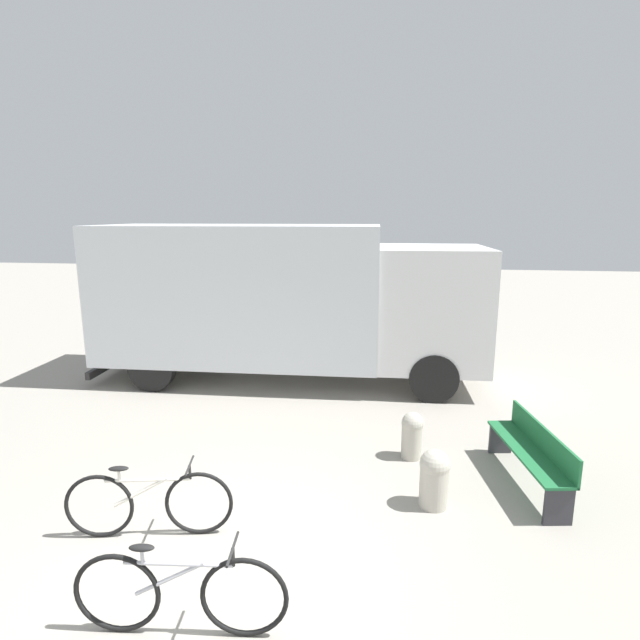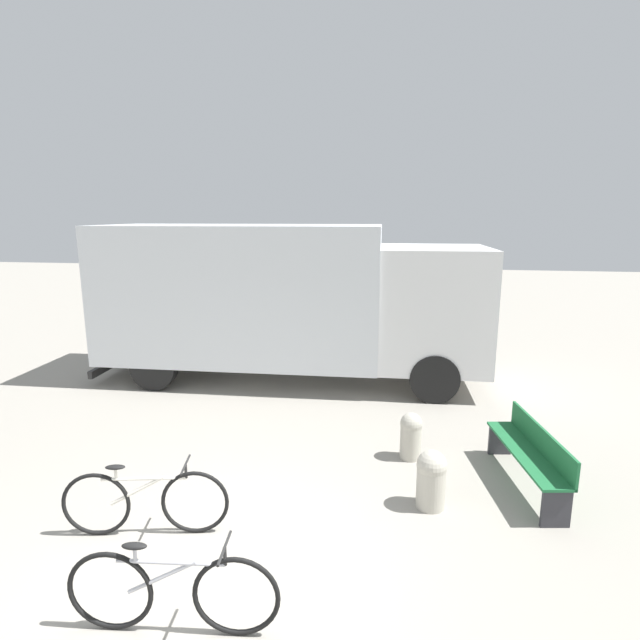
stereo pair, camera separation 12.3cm
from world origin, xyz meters
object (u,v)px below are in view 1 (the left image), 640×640
(park_bench, at_px, (532,451))
(bollard_far_bench, at_px, (412,433))
(bicycle_near, at_px, (149,503))
(delivery_truck, at_px, (284,296))
(bicycle_middle, at_px, (180,593))
(bollard_near_bench, at_px, (434,476))

(park_bench, xyz_separation_m, bollard_far_bench, (-1.55, 0.55, -0.10))
(park_bench, relative_size, bicycle_near, 1.06)
(delivery_truck, height_order, bollard_far_bench, delivery_truck)
(delivery_truck, xyz_separation_m, bicycle_near, (-0.35, -5.70, -1.43))
(park_bench, relative_size, bollard_far_bench, 2.76)
(bicycle_middle, xyz_separation_m, bollard_far_bench, (2.10, 3.53, -0.02))
(bicycle_middle, relative_size, bollard_far_bench, 2.63)
(bollard_near_bench, distance_m, bollard_far_bench, 1.27)
(delivery_truck, bearing_deg, bicycle_middle, -87.00)
(park_bench, distance_m, bicycle_middle, 4.71)
(bicycle_near, xyz_separation_m, bollard_far_bench, (3.00, 2.29, -0.02))
(park_bench, bearing_deg, delivery_truck, 37.65)
(bicycle_near, distance_m, bollard_near_bench, 3.38)
(park_bench, height_order, bollard_near_bench, park_bench)
(bollard_far_bench, bearing_deg, bicycle_middle, -120.70)
(delivery_truck, relative_size, bollard_near_bench, 11.11)
(bollard_near_bench, height_order, bollard_far_bench, bollard_near_bench)
(bicycle_near, distance_m, bicycle_middle, 1.53)
(park_bench, height_order, bollard_far_bench, park_bench)
(bicycle_middle, bearing_deg, bollard_far_bench, 53.91)
(bicycle_middle, bearing_deg, bicycle_near, 120.43)
(park_bench, distance_m, bollard_far_bench, 1.65)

